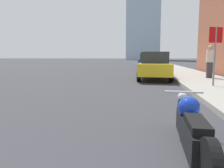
% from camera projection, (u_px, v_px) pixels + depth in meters
% --- Properties ---
extents(sidewalk, '(2.98, 240.00, 0.15)m').
position_uv_depth(sidewalk, '(162.00, 64.00, 37.56)').
color(sidewalk, gray).
rests_on(sidewalk, ground_plane).
extents(motorcycle, '(0.62, 2.48, 0.74)m').
position_uv_depth(motorcycle, '(191.00, 128.00, 2.90)').
color(motorcycle, black).
rests_on(motorcycle, ground_plane).
extents(parked_car_yellow, '(1.96, 4.57, 1.58)m').
position_uv_depth(parked_car_yellow, '(155.00, 66.00, 12.65)').
color(parked_car_yellow, gold).
rests_on(parked_car_yellow, ground_plane).
extents(parked_car_blue, '(2.07, 4.27, 1.74)m').
position_uv_depth(parked_car_blue, '(147.00, 61.00, 25.74)').
color(parked_car_blue, '#1E3899').
rests_on(parked_car_blue, ground_plane).
extents(parked_car_silver, '(2.32, 4.58, 1.68)m').
position_uv_depth(parked_car_silver, '(147.00, 60.00, 36.34)').
color(parked_car_silver, '#BCBCC1').
rests_on(parked_car_silver, ground_plane).
extents(stop_sign, '(0.57, 0.26, 2.30)m').
position_uv_depth(stop_sign, '(215.00, 46.00, 8.55)').
color(stop_sign, slate).
rests_on(stop_sign, sidewalk).
extents(pedestrian, '(0.36, 0.25, 1.80)m').
position_uv_depth(pedestrian, '(210.00, 61.00, 11.98)').
color(pedestrian, '#38383D').
rests_on(pedestrian, sidewalk).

